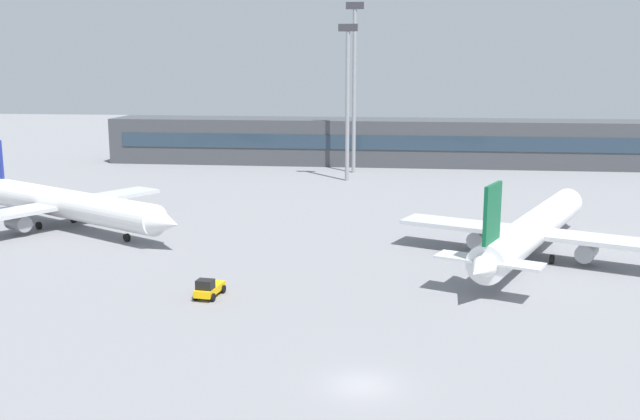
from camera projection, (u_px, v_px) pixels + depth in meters
ground_plane at (384, 237)px, 83.85m from camera, size 400.00×400.00×0.00m
terminal_building at (396, 142)px, 144.88m from camera, size 115.02×12.13×9.00m
airplane_near at (534, 228)px, 74.90m from camera, size 26.94×37.47×9.78m
airplane_mid at (65, 204)px, 87.75m from camera, size 36.25×26.38×9.94m
baggage_tug_yellow at (208, 288)px, 61.84m from camera, size 2.17×3.76×1.75m
floodlight_tower_west at (354, 77)px, 131.11m from camera, size 3.20×0.80×30.57m
floodlight_tower_east at (348, 92)px, 122.11m from camera, size 3.20×0.80×26.28m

